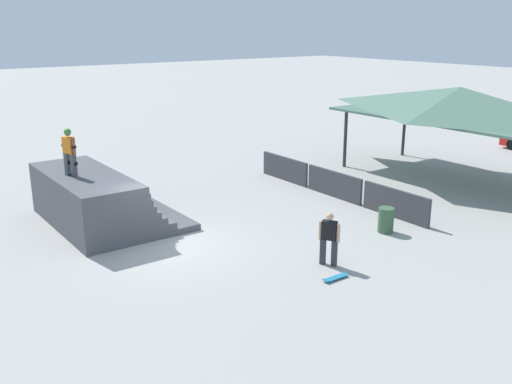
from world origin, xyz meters
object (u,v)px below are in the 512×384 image
skateboard_on_deck (69,172)px  skater_on_deck (69,149)px  skateboard_on_ground (335,278)px  bystander_walking (329,236)px  trash_bin (386,220)px

skateboard_on_deck → skater_on_deck: bearing=6.8°
skateboard_on_deck → skateboard_on_ground: size_ratio=1.00×
bystander_walking → trash_bin: 3.56m
skater_on_deck → skateboard_on_ground: size_ratio=1.95×
skateboard_on_deck → trash_bin: skateboard_on_deck is taller
trash_bin → skateboard_on_deck: bearing=-130.4°
skater_on_deck → trash_bin: bearing=31.2°
bystander_walking → trash_bin: size_ratio=1.87×
skateboard_on_deck → trash_bin: bearing=62.7°
skater_on_deck → bystander_walking: size_ratio=1.00×
bystander_walking → trash_bin: (-0.87, 3.42, -0.46)m
bystander_walking → skateboard_on_ground: bearing=118.5°
skateboard_on_deck → trash_bin: 10.85m
bystander_walking → trash_bin: bystander_walking is taller
skater_on_deck → trash_bin: 10.81m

